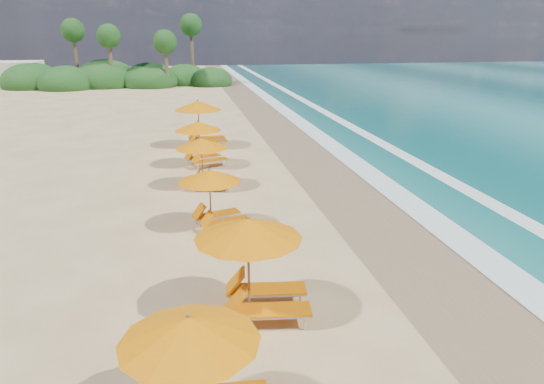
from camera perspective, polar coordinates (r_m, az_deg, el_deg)
The scene contains 11 objects.
ground at distance 16.59m, azimuth 0.00°, elevation -3.95°, with size 160.00×160.00×0.00m, color #D6B77D.
wet_sand at distance 17.70m, azimuth 12.86°, elevation -2.96°, with size 4.00×160.00×0.01m, color #8A7352.
surf_foam at distance 18.89m, azimuth 20.43°, elevation -2.25°, with size 4.00×160.00×0.01m.
station_1 at distance 8.22m, azimuth -7.94°, elevation -19.24°, with size 2.46×2.29×2.22m.
station_2 at distance 11.12m, azimuth -1.72°, elevation -7.80°, with size 2.81×2.66×2.43m.
station_3 at distance 16.18m, azimuth -6.56°, elevation -0.29°, with size 2.60×2.54×2.06m.
station_4 at distance 20.43m, azimuth -7.52°, elevation 3.68°, with size 2.62×2.52×2.15m.
station_5 at distance 23.87m, azimuth -8.01°, elevation 5.85°, with size 2.86×2.81×2.23m.
station_6 at distance 27.93m, azimuth -7.96°, elevation 8.09°, with size 2.90×2.69×2.63m.
treeline at distance 61.29m, azimuth -17.50°, elevation 12.32°, with size 25.80×8.80×9.74m.
beach_building at distance 66.17m, azimuth -27.92°, elevation 11.81°, with size 7.00×5.00×2.80m, color beige.
Camera 1 is at (-2.78, -15.13, 6.20)m, focal length 32.97 mm.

